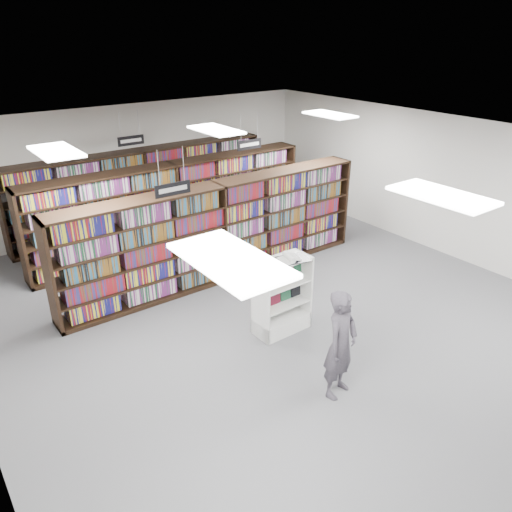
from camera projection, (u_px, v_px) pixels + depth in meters
floor at (278, 316)px, 9.40m from camera, size 12.00×12.00×0.00m
ceiling at (282, 147)px, 8.05m from camera, size 10.00×12.00×0.10m
wall_back at (137, 166)px, 13.11m from camera, size 10.00×0.10×3.20m
wall_right at (450, 187)px, 11.42m from camera, size 0.10×12.00×3.20m
bookshelf_row_near at (219, 232)px, 10.42m from camera, size 7.00×0.60×2.10m
bookshelf_row_mid at (174, 206)px, 11.88m from camera, size 7.00×0.60×2.10m
bookshelf_row_far at (144, 189)px, 13.12m from camera, size 7.00×0.60×2.10m
aisle_sign_left at (173, 188)px, 8.26m from camera, size 0.65×0.02×0.80m
aisle_sign_right at (249, 144)px, 11.33m from camera, size 0.65×0.02×0.80m
aisle_sign_center at (131, 140)px, 11.72m from camera, size 0.65×0.02×0.80m
troffer_front_left at (230, 260)px, 4.27m from camera, size 0.60×1.20×0.04m
troffer_front_center at (442, 195)px, 5.88m from camera, size 0.60×1.20×0.04m
troffer_back_left at (56, 151)px, 7.92m from camera, size 0.60×1.20×0.04m
troffer_back_center at (216, 130)px, 9.53m from camera, size 0.60×1.20×0.04m
troffer_back_right at (330, 115)px, 11.14m from camera, size 0.60×1.20×0.04m
endcap_display at (280, 306)px, 8.81m from camera, size 1.00×0.51×1.39m
open_book at (290, 259)px, 8.37m from camera, size 0.73×0.53×0.13m
shopper at (341, 345)px, 7.11m from camera, size 0.71×0.56×1.69m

